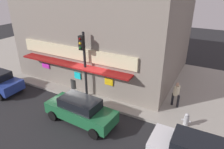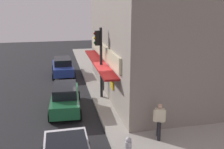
{
  "view_description": "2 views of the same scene",
  "coord_description": "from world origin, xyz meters",
  "px_view_note": "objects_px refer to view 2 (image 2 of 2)",
  "views": [
    {
      "loc": [
        7.56,
        -10.11,
        8.01
      ],
      "look_at": [
        1.24,
        1.71,
        1.82
      ],
      "focal_mm": 32.73,
      "sensor_mm": 36.0,
      "label": 1
    },
    {
      "loc": [
        15.71,
        -2.15,
        6.35
      ],
      "look_at": [
        -0.42,
        1.43,
        1.73
      ],
      "focal_mm": 39.7,
      "sensor_mm": 36.0,
      "label": 2
    }
  ],
  "objects_px": {
    "trash_can": "(105,84)",
    "traffic_light": "(99,54)",
    "potted_plant_by_window": "(124,103)",
    "parked_car_blue": "(63,66)",
    "pedestrian": "(159,119)",
    "potted_plant_by_doorway": "(127,83)",
    "fire_hydrant": "(128,147)",
    "parked_car_green": "(65,97)"
  },
  "relations": [
    {
      "from": "trash_can",
      "to": "parked_car_blue",
      "type": "bearing_deg",
      "value": -150.72
    },
    {
      "from": "potted_plant_by_window",
      "to": "parked_car_blue",
      "type": "xyz_separation_m",
      "value": [
        -9.64,
        -3.32,
        0.15
      ]
    },
    {
      "from": "pedestrian",
      "to": "parked_car_blue",
      "type": "height_order",
      "value": "pedestrian"
    },
    {
      "from": "trash_can",
      "to": "parked_car_green",
      "type": "relative_size",
      "value": 0.17
    },
    {
      "from": "trash_can",
      "to": "traffic_light",
      "type": "bearing_deg",
      "value": -23.27
    },
    {
      "from": "parked_car_blue",
      "to": "fire_hydrant",
      "type": "bearing_deg",
      "value": 9.29
    },
    {
      "from": "traffic_light",
      "to": "potted_plant_by_window",
      "type": "relative_size",
      "value": 5.16
    },
    {
      "from": "potted_plant_by_doorway",
      "to": "pedestrian",
      "type": "bearing_deg",
      "value": -4.02
    },
    {
      "from": "pedestrian",
      "to": "potted_plant_by_doorway",
      "type": "height_order",
      "value": "pedestrian"
    },
    {
      "from": "trash_can",
      "to": "potted_plant_by_doorway",
      "type": "distance_m",
      "value": 1.67
    },
    {
      "from": "traffic_light",
      "to": "parked_car_green",
      "type": "distance_m",
      "value": 3.66
    },
    {
      "from": "trash_can",
      "to": "potted_plant_by_window",
      "type": "bearing_deg",
      "value": 4.09
    },
    {
      "from": "potted_plant_by_window",
      "to": "parked_car_blue",
      "type": "distance_m",
      "value": 10.2
    },
    {
      "from": "fire_hydrant",
      "to": "parked_car_green",
      "type": "bearing_deg",
      "value": -157.74
    },
    {
      "from": "traffic_light",
      "to": "parked_car_green",
      "type": "bearing_deg",
      "value": -61.56
    },
    {
      "from": "fire_hydrant",
      "to": "potted_plant_by_doorway",
      "type": "xyz_separation_m",
      "value": [
        -8.41,
        2.34,
        0.09
      ]
    },
    {
      "from": "pedestrian",
      "to": "potted_plant_by_doorway",
      "type": "distance_m",
      "value": 7.4
    },
    {
      "from": "trash_can",
      "to": "fire_hydrant",
      "type": "bearing_deg",
      "value": -4.61
    },
    {
      "from": "pedestrian",
      "to": "traffic_light",
      "type": "bearing_deg",
      "value": -163.64
    },
    {
      "from": "pedestrian",
      "to": "potted_plant_by_doorway",
      "type": "relative_size",
      "value": 2.04
    },
    {
      "from": "trash_can",
      "to": "pedestrian",
      "type": "relative_size",
      "value": 0.43
    },
    {
      "from": "pedestrian",
      "to": "parked_car_green",
      "type": "relative_size",
      "value": 0.39
    },
    {
      "from": "parked_car_blue",
      "to": "parked_car_green",
      "type": "bearing_deg",
      "value": -0.6
    },
    {
      "from": "fire_hydrant",
      "to": "potted_plant_by_window",
      "type": "relative_size",
      "value": 0.93
    },
    {
      "from": "traffic_light",
      "to": "parked_car_blue",
      "type": "xyz_separation_m",
      "value": [
        -6.95,
        -2.33,
        -2.42
      ]
    },
    {
      "from": "potted_plant_by_doorway",
      "to": "potted_plant_by_window",
      "type": "relative_size",
      "value": 0.94
    },
    {
      "from": "parked_car_blue",
      "to": "parked_car_green",
      "type": "relative_size",
      "value": 0.96
    },
    {
      "from": "trash_can",
      "to": "pedestrian",
      "type": "height_order",
      "value": "pedestrian"
    },
    {
      "from": "pedestrian",
      "to": "parked_car_green",
      "type": "height_order",
      "value": "pedestrian"
    },
    {
      "from": "parked_car_blue",
      "to": "potted_plant_by_doorway",
      "type": "bearing_deg",
      "value": 39.2
    },
    {
      "from": "potted_plant_by_doorway",
      "to": "potted_plant_by_window",
      "type": "xyz_separation_m",
      "value": [
        3.95,
        -1.33,
        0.01
      ]
    },
    {
      "from": "potted_plant_by_doorway",
      "to": "parked_car_blue",
      "type": "height_order",
      "value": "parked_car_blue"
    },
    {
      "from": "fire_hydrant",
      "to": "parked_car_green",
      "type": "distance_m",
      "value": 6.32
    },
    {
      "from": "fire_hydrant",
      "to": "potted_plant_by_doorway",
      "type": "height_order",
      "value": "potted_plant_by_doorway"
    },
    {
      "from": "fire_hydrant",
      "to": "trash_can",
      "type": "height_order",
      "value": "fire_hydrant"
    },
    {
      "from": "fire_hydrant",
      "to": "potted_plant_by_doorway",
      "type": "bearing_deg",
      "value": 164.48
    },
    {
      "from": "traffic_light",
      "to": "potted_plant_by_window",
      "type": "xyz_separation_m",
      "value": [
        2.69,
        0.98,
        -2.57
      ]
    },
    {
      "from": "fire_hydrant",
      "to": "potted_plant_by_window",
      "type": "height_order",
      "value": "potted_plant_by_window"
    },
    {
      "from": "traffic_light",
      "to": "trash_can",
      "type": "relative_size",
      "value": 6.25
    },
    {
      "from": "fire_hydrant",
      "to": "pedestrian",
      "type": "bearing_deg",
      "value": 119.89
    },
    {
      "from": "parked_car_green",
      "to": "potted_plant_by_doorway",
      "type": "bearing_deg",
      "value": 118.46
    },
    {
      "from": "trash_can",
      "to": "potted_plant_by_window",
      "type": "distance_m",
      "value": 4.28
    }
  ]
}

